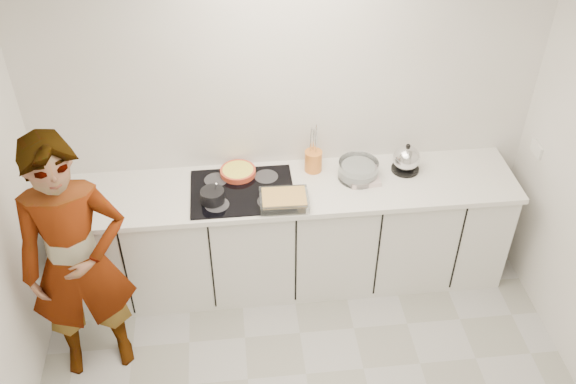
{
  "coord_description": "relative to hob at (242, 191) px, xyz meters",
  "views": [
    {
      "loc": [
        -0.41,
        -2.27,
        3.72
      ],
      "look_at": [
        -0.05,
        1.05,
        1.05
      ],
      "focal_mm": 40.0,
      "sensor_mm": 36.0,
      "label": 1
    }
  ],
  "objects": [
    {
      "name": "utensil_crock",
      "position": [
        0.53,
        0.2,
        0.07
      ],
      "size": [
        0.15,
        0.15,
        0.16
      ],
      "primitive_type": "cylinder",
      "rotation": [
        0.0,
        0.0,
        -0.23
      ],
      "color": "orange",
      "rests_on": "countertop"
    },
    {
      "name": "kettle",
      "position": [
        1.2,
        0.13,
        0.09
      ],
      "size": [
        0.27,
        0.27,
        0.23
      ],
      "color": "black",
      "rests_on": "countertop"
    },
    {
      "name": "base_cabinets",
      "position": [
        0.35,
        0.02,
        -0.48
      ],
      "size": [
        3.2,
        0.58,
        0.87
      ],
      "primitive_type": "cube",
      "color": "silver",
      "rests_on": "floor"
    },
    {
      "name": "cook",
      "position": [
        -1.05,
        -0.6,
        -0.0
      ],
      "size": [
        0.74,
        0.56,
        1.83
      ],
      "primitive_type": "imported",
      "rotation": [
        0.0,
        0.0,
        0.19
      ],
      "color": "silver",
      "rests_on": "floor"
    },
    {
      "name": "saucepan",
      "position": [
        -0.21,
        -0.1,
        0.05
      ],
      "size": [
        0.2,
        0.2,
        0.16
      ],
      "color": "black",
      "rests_on": "hob"
    },
    {
      "name": "tart_dish",
      "position": [
        -0.02,
        0.19,
        0.03
      ],
      "size": [
        0.27,
        0.27,
        0.04
      ],
      "color": "#CE4529",
      "rests_on": "hob"
    },
    {
      "name": "hob",
      "position": [
        0.0,
        0.0,
        0.0
      ],
      "size": [
        0.72,
        0.54,
        0.01
      ],
      "primitive_type": "cube",
      "color": "black",
      "rests_on": "countertop"
    },
    {
      "name": "mixing_bowl",
      "position": [
        0.84,
        0.08,
        0.05
      ],
      "size": [
        0.29,
        0.29,
        0.13
      ],
      "color": "silver",
      "rests_on": "countertop"
    },
    {
      "name": "baking_dish",
      "position": [
        0.28,
        -0.17,
        0.04
      ],
      "size": [
        0.34,
        0.25,
        0.06
      ],
      "color": "silver",
      "rests_on": "hob"
    },
    {
      "name": "tea_towel",
      "position": [
        0.87,
        0.02,
        0.01
      ],
      "size": [
        0.22,
        0.17,
        0.03
      ],
      "primitive_type": "cube",
      "rotation": [
        0.0,
        0.0,
        0.07
      ],
      "color": "white",
      "rests_on": "countertop"
    },
    {
      "name": "ceiling",
      "position": [
        0.35,
        -1.26,
        1.68
      ],
      "size": [
        3.6,
        3.2,
        0.0
      ],
      "primitive_type": "cube",
      "color": "white",
      "rests_on": "wall_back"
    },
    {
      "name": "countertop",
      "position": [
        0.35,
        0.02,
        -0.03
      ],
      "size": [
        3.24,
        0.64,
        0.04
      ],
      "primitive_type": "cube",
      "color": "white",
      "rests_on": "base_cabinets"
    },
    {
      "name": "wall_back",
      "position": [
        0.35,
        0.34,
        0.38
      ],
      "size": [
        3.6,
        0.0,
        2.6
      ],
      "primitive_type": "cube",
      "color": "white",
      "rests_on": "ground"
    }
  ]
}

